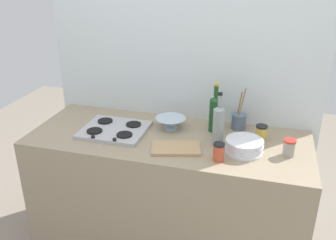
% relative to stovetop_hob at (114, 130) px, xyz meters
% --- Properties ---
extents(counter_block, '(1.80, 0.70, 0.90)m').
position_rel_stovetop_hob_xyz_m(counter_block, '(0.36, 0.02, -0.46)').
color(counter_block, tan).
rests_on(counter_block, ground).
extents(backsplash_panel, '(1.90, 0.06, 2.42)m').
position_rel_stovetop_hob_xyz_m(backsplash_panel, '(0.36, 0.40, 0.30)').
color(backsplash_panel, silver).
rests_on(backsplash_panel, ground).
extents(stovetop_hob, '(0.42, 0.36, 0.04)m').
position_rel_stovetop_hob_xyz_m(stovetop_hob, '(0.00, 0.00, 0.00)').
color(stovetop_hob, '#B2B2B7').
rests_on(stovetop_hob, counter_block).
extents(plate_stack, '(0.23, 0.23, 0.08)m').
position_rel_stovetop_hob_xyz_m(plate_stack, '(0.85, -0.05, 0.03)').
color(plate_stack, white).
rests_on(plate_stack, counter_block).
extents(wine_bottle_leftmost, '(0.07, 0.07, 0.34)m').
position_rel_stovetop_hob_xyz_m(wine_bottle_leftmost, '(0.69, -0.00, 0.12)').
color(wine_bottle_leftmost, gray).
rests_on(wine_bottle_leftmost, counter_block).
extents(wine_bottle_mid_left, '(0.08, 0.08, 0.33)m').
position_rel_stovetop_hob_xyz_m(wine_bottle_mid_left, '(0.63, 0.19, 0.12)').
color(wine_bottle_mid_left, '#19471E').
rests_on(wine_bottle_mid_left, counter_block).
extents(mixing_bowl, '(0.20, 0.20, 0.08)m').
position_rel_stovetop_hob_xyz_m(mixing_bowl, '(0.34, 0.15, 0.03)').
color(mixing_bowl, silver).
rests_on(mixing_bowl, counter_block).
extents(utensil_crock, '(0.10, 0.10, 0.30)m').
position_rel_stovetop_hob_xyz_m(utensil_crock, '(0.79, 0.27, 0.04)').
color(utensil_crock, slate).
rests_on(utensil_crock, counter_block).
extents(condiment_jar_front, '(0.07, 0.07, 0.10)m').
position_rel_stovetop_hob_xyz_m(condiment_jar_front, '(0.94, 0.14, 0.04)').
color(condiment_jar_front, gold).
rests_on(condiment_jar_front, counter_block).
extents(condiment_jar_rear, '(0.07, 0.07, 0.10)m').
position_rel_stovetop_hob_xyz_m(condiment_jar_rear, '(1.10, -0.02, 0.04)').
color(condiment_jar_rear, '#9E998C').
rests_on(condiment_jar_rear, counter_block).
extents(condiment_jar_spare, '(0.07, 0.07, 0.11)m').
position_rel_stovetop_hob_xyz_m(condiment_jar_spare, '(0.72, -0.19, 0.04)').
color(condiment_jar_spare, '#C64C2D').
rests_on(condiment_jar_spare, counter_block).
extents(cutting_board, '(0.33, 0.24, 0.02)m').
position_rel_stovetop_hob_xyz_m(cutting_board, '(0.46, -0.13, -0.00)').
color(cutting_board, tan).
rests_on(cutting_board, counter_block).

